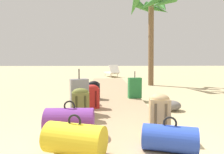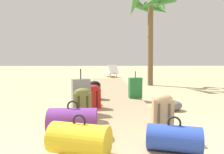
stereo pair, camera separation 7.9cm
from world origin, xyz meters
TOP-DOWN VIEW (x-y plane):
  - ground_plane at (0.00, 4.11)m, footprint 60.00×60.00m
  - boardwalk at (0.00, 5.14)m, footprint 1.61×10.28m
  - backpack_tan at (0.60, 1.27)m, footprint 0.31×0.28m
  - backpack_red at (-0.50, 2.96)m, footprint 0.36×0.24m
  - backpack_olive at (-0.65, 2.04)m, footprint 0.33×0.26m
  - backpack_black at (-0.50, 4.05)m, footprint 0.33×0.28m
  - suitcase_green at (0.64, 4.15)m, footprint 0.39×0.22m
  - duffel_bag_blue at (0.56, 0.65)m, footprint 0.70×0.49m
  - duffel_bag_purple at (-0.72, 1.23)m, footprint 0.70×0.42m
  - backpack_navy at (-0.72, 3.41)m, footprint 0.31×0.28m
  - suitcase_grey at (-0.72, 2.50)m, footprint 0.40×0.30m
  - duffel_bag_yellow at (-0.56, 0.60)m, footprint 0.77×0.57m
  - palm_tree_far_right at (1.86, 7.73)m, footprint 2.07×2.12m
  - lounge_chair at (0.29, 12.21)m, footprint 1.03×1.64m
  - rock_right_far at (1.32, 2.97)m, footprint 0.51×0.46m
  - rock_left_mid at (-1.39, 2.71)m, footprint 0.25×0.26m

SIDE VIEW (x-z plane):
  - ground_plane at x=0.00m, z-range 0.00..0.00m
  - boardwalk at x=0.00m, z-range 0.00..0.08m
  - rock_left_mid at x=-1.39m, z-range 0.00..0.11m
  - rock_right_far at x=1.32m, z-range 0.00..0.23m
  - duffel_bag_blue at x=0.56m, z-range 0.03..0.45m
  - duffel_bag_yellow at x=-0.56m, z-range 0.03..0.50m
  - duffel_bag_purple at x=-0.72m, z-range 0.03..0.54m
  - lounge_chair at x=0.29m, z-range -0.07..0.73m
  - backpack_black at x=-0.50m, z-range 0.09..0.59m
  - backpack_red at x=-0.50m, z-range 0.09..0.62m
  - suitcase_green at x=0.64m, z-range -0.01..0.75m
  - backpack_navy at x=-0.72m, z-range 0.09..0.65m
  - backpack_olive at x=-0.65m, z-range 0.09..0.67m
  - backpack_tan at x=0.60m, z-range 0.09..0.69m
  - suitcase_grey at x=-0.72m, z-range -0.02..0.88m
  - palm_tree_far_right at x=1.86m, z-range 1.21..5.18m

